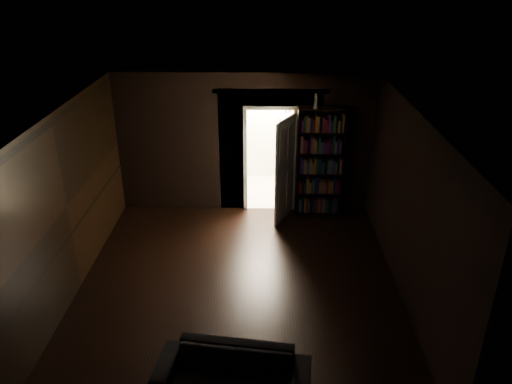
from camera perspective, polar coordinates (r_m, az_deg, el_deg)
ground at (r=8.01m, az=-2.03°, el=-10.77°), size 5.50×5.50×0.00m
room_walls at (r=8.14m, az=-1.89°, el=3.38°), size 5.02×5.61×2.84m
kitchen_alcove at (r=10.92m, az=1.55°, el=6.49°), size 2.20×1.80×2.60m
sofa at (r=6.18m, az=-2.70°, el=-19.59°), size 1.90×1.02×0.70m
bookshelf at (r=9.78m, az=7.25°, el=3.33°), size 0.94×0.45×2.20m
refrigerator at (r=11.30m, az=4.40°, el=4.99°), size 0.93×0.89×1.65m
door at (r=9.57m, az=3.33°, el=2.50°), size 0.40×0.79×2.05m
figurine at (r=9.31m, az=6.85°, el=10.26°), size 0.12×0.12×0.28m
bottles at (r=11.03m, az=4.79°, el=9.62°), size 0.58×0.19×0.23m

